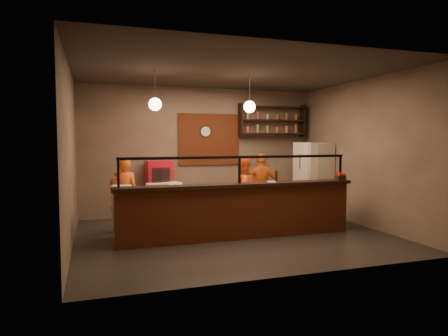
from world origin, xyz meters
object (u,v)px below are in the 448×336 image
object	(u,v)px
condiment_caddy	(340,178)
pepper_mill	(276,176)
cook_mid	(242,191)
red_cooler	(159,190)
cook_right	(262,186)
pizza_dough	(253,188)
cook_left	(124,195)
wall_clock	(205,131)
fridge	(313,179)

from	to	relation	value
condiment_caddy	pepper_mill	size ratio (longest dim) A/B	0.80
cook_mid	condiment_caddy	bearing A→B (deg)	126.26
red_cooler	cook_right	bearing A→B (deg)	-16.84
pizza_dough	pepper_mill	distance (m)	0.62
cook_left	red_cooler	size ratio (longest dim) A/B	1.11
wall_clock	cook_right	size ratio (longest dim) A/B	0.19
pizza_dough	condiment_caddy	bearing A→B (deg)	-17.29
cook_left	condiment_caddy	distance (m)	4.44
wall_clock	red_cooler	size ratio (longest dim) A/B	0.22
fridge	pepper_mill	bearing A→B (deg)	-144.24
cook_right	pepper_mill	size ratio (longest dim) A/B	6.97
cook_mid	cook_right	bearing A→B (deg)	-157.88
cook_left	red_cooler	xyz separation A→B (m)	(0.90, 1.22, -0.07)
red_cooler	pepper_mill	world-z (taller)	red_cooler
pizza_dough	pepper_mill	bearing A→B (deg)	-60.59
fridge	pizza_dough	distance (m)	2.42
pepper_mill	pizza_dough	bearing A→B (deg)	119.41
fridge	red_cooler	xyz separation A→B (m)	(-3.74, 0.77, -0.21)
pizza_dough	cook_left	bearing A→B (deg)	163.72
cook_mid	fridge	bearing A→B (deg)	174.99
fridge	red_cooler	size ratio (longest dim) A/B	1.31
cook_right	pepper_mill	world-z (taller)	cook_right
pizza_dough	cook_right	bearing A→B (deg)	59.84
cook_mid	condiment_caddy	distance (m)	2.09
wall_clock	pepper_mill	xyz separation A→B (m)	(0.67, -2.76, -0.93)
cook_mid	pizza_dough	bearing A→B (deg)	70.98
cook_mid	cook_right	world-z (taller)	cook_right
cook_left	cook_right	world-z (taller)	cook_right
cook_left	condiment_caddy	bearing A→B (deg)	168.28
cook_left	condiment_caddy	xyz separation A→B (m)	(4.24, -1.27, 0.34)
red_cooler	condiment_caddy	xyz separation A→B (m)	(3.34, -2.49, 0.41)
cook_right	pizza_dough	distance (m)	1.53
cook_right	pizza_dough	bearing A→B (deg)	74.51
wall_clock	cook_mid	size ratio (longest dim) A/B	0.20
cook_right	red_cooler	world-z (taller)	cook_right
pizza_dough	red_cooler	bearing A→B (deg)	129.74
cook_right	fridge	distance (m)	1.36
fridge	condiment_caddy	size ratio (longest dim) A/B	10.22
cook_right	wall_clock	bearing A→B (deg)	-24.80
pepper_mill	red_cooler	bearing A→B (deg)	127.87
cook_left	condiment_caddy	world-z (taller)	cook_left
wall_clock	red_cooler	bearing A→B (deg)	-165.94
cook_left	pepper_mill	bearing A→B (deg)	161.31
red_cooler	pizza_dough	distance (m)	2.56
red_cooler	wall_clock	bearing A→B (deg)	12.22
red_cooler	condiment_caddy	size ratio (longest dim) A/B	7.83
wall_clock	cook_mid	bearing A→B (deg)	-77.31
cook_mid	pizza_dough	xyz separation A→B (m)	(0.01, -0.60, 0.14)
cook_right	pizza_dough	size ratio (longest dim) A/B	2.75
fridge	pepper_mill	xyz separation A→B (m)	(-1.83, -1.68, 0.26)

